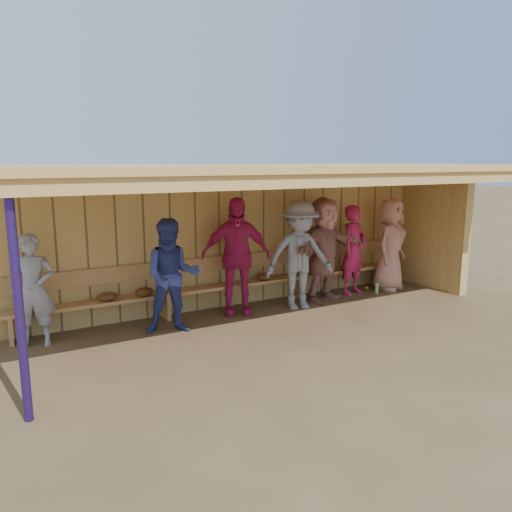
{
  "coord_description": "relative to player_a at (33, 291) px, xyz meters",
  "views": [
    {
      "loc": [
        -3.88,
        -6.52,
        2.55
      ],
      "look_at": [
        0.0,
        0.35,
        1.05
      ],
      "focal_mm": 35.0,
      "sensor_mm": 36.0,
      "label": 1
    }
  ],
  "objects": [
    {
      "name": "player_g",
      "position": [
        5.71,
        0.0,
        0.07
      ],
      "size": [
        0.73,
        0.59,
        1.73
      ],
      "primitive_type": "imported",
      "rotation": [
        0.0,
        0.0,
        0.31
      ],
      "color": "#B71D4B",
      "rests_on": "ground"
    },
    {
      "name": "player_d",
      "position": [
        3.13,
        -0.04,
        0.2
      ],
      "size": [
        1.26,
        0.86,
        1.98
      ],
      "primitive_type": "imported",
      "rotation": [
        0.0,
        0.0,
        -0.35
      ],
      "color": "#C31F58",
      "rests_on": "ground"
    },
    {
      "name": "dugout_structure",
      "position": [
        3.67,
        -0.12,
        0.9
      ],
      "size": [
        8.8,
        3.2,
        2.5
      ],
      "color": "tan",
      "rests_on": "ground"
    },
    {
      "name": "player_a",
      "position": [
        0.0,
        0.0,
        0.0
      ],
      "size": [
        0.66,
        0.52,
        1.59
      ],
      "primitive_type": "imported",
      "rotation": [
        0.0,
        0.0,
        -0.27
      ],
      "color": "gray",
      "rests_on": "ground"
    },
    {
      "name": "dugout_equipment",
      "position": [
        2.94,
        0.18,
        -0.3
      ],
      "size": [
        5.76,
        0.62,
        0.8
      ],
      "color": "gold",
      "rests_on": "ground"
    },
    {
      "name": "player_c",
      "position": [
        1.87,
        -0.41,
        0.07
      ],
      "size": [
        1.0,
        0.88,
        1.73
      ],
      "primitive_type": "imported",
      "rotation": [
        0.0,
        0.0,
        -0.3
      ],
      "color": "#323D8A",
      "rests_on": "ground"
    },
    {
      "name": "player_f",
      "position": [
        4.92,
        -0.09,
        0.17
      ],
      "size": [
        1.88,
        1.03,
        1.93
      ],
      "primitive_type": "imported",
      "rotation": [
        0.0,
        0.0,
        0.27
      ],
      "color": "tan",
      "rests_on": "ground"
    },
    {
      "name": "player_e",
      "position": [
        4.23,
        -0.31,
        0.15
      ],
      "size": [
        1.35,
        0.96,
        1.9
      ],
      "primitive_type": "imported",
      "rotation": [
        0.0,
        0.0,
        -0.22
      ],
      "color": "gray",
      "rests_on": "ground"
    },
    {
      "name": "player_h",
      "position": [
        6.56,
        -0.11,
        0.12
      ],
      "size": [
        1.05,
        0.88,
        1.83
      ],
      "primitive_type": "imported",
      "rotation": [
        0.0,
        0.0,
        0.4
      ],
      "color": "tan",
      "rests_on": "ground"
    },
    {
      "name": "ground",
      "position": [
        3.28,
        -0.81,
        -0.79
      ],
      "size": [
        90.0,
        90.0,
        0.0
      ],
      "primitive_type": "plane",
      "color": "brown",
      "rests_on": "ground"
    },
    {
      "name": "bench",
      "position": [
        3.28,
        0.31,
        -0.27
      ],
      "size": [
        7.6,
        0.34,
        0.93
      ],
      "color": "tan",
      "rests_on": "ground"
    }
  ]
}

